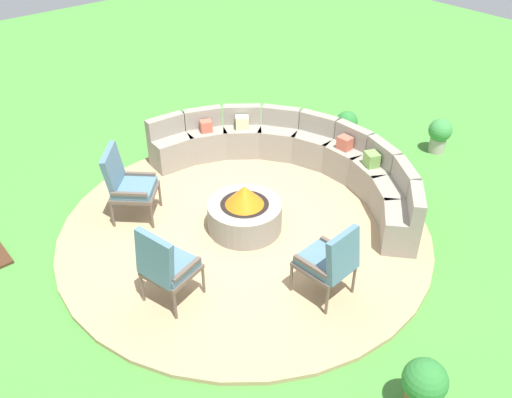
{
  "coord_description": "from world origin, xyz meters",
  "views": [
    {
      "loc": [
        4.62,
        -3.71,
        4.65
      ],
      "look_at": [
        0.0,
        0.2,
        0.45
      ],
      "focal_mm": 38.18,
      "sensor_mm": 36.0,
      "label": 1
    }
  ],
  "objects_px": {
    "potted_plant_1": "(424,386)",
    "fire_pit": "(245,212)",
    "lounge_chair_back_left": "(330,260)",
    "potted_plant_0": "(440,134)",
    "potted_plant_2": "(346,126)",
    "lounge_chair_front_left": "(127,183)",
    "lounge_chair_front_right": "(165,265)",
    "curved_stone_bench": "(298,159)"
  },
  "relations": [
    {
      "from": "potted_plant_1",
      "to": "fire_pit",
      "type": "bearing_deg",
      "value": 171.14
    },
    {
      "from": "fire_pit",
      "to": "lounge_chair_back_left",
      "type": "height_order",
      "value": "lounge_chair_back_left"
    },
    {
      "from": "potted_plant_0",
      "to": "potted_plant_2",
      "type": "relative_size",
      "value": 0.97
    },
    {
      "from": "fire_pit",
      "to": "lounge_chair_front_left",
      "type": "xyz_separation_m",
      "value": [
        -1.25,
        -1.04,
        0.29
      ]
    },
    {
      "from": "lounge_chair_back_left",
      "to": "potted_plant_2",
      "type": "xyz_separation_m",
      "value": [
        -2.4,
        2.97,
        -0.24
      ]
    },
    {
      "from": "lounge_chair_front_right",
      "to": "potted_plant_2",
      "type": "relative_size",
      "value": 1.72
    },
    {
      "from": "potted_plant_2",
      "to": "fire_pit",
      "type": "bearing_deg",
      "value": -74.9
    },
    {
      "from": "lounge_chair_front_left",
      "to": "lounge_chair_back_left",
      "type": "relative_size",
      "value": 1.09
    },
    {
      "from": "potted_plant_0",
      "to": "potted_plant_2",
      "type": "distance_m",
      "value": 1.55
    },
    {
      "from": "lounge_chair_back_left",
      "to": "potted_plant_1",
      "type": "xyz_separation_m",
      "value": [
        1.61,
        -0.43,
        -0.21
      ]
    },
    {
      "from": "potted_plant_1",
      "to": "potted_plant_2",
      "type": "distance_m",
      "value": 5.26
    },
    {
      "from": "potted_plant_1",
      "to": "potted_plant_2",
      "type": "xyz_separation_m",
      "value": [
        -4.01,
        3.4,
        -0.03
      ]
    },
    {
      "from": "fire_pit",
      "to": "potted_plant_2",
      "type": "xyz_separation_m",
      "value": [
        -0.78,
        2.9,
        0.03
      ]
    },
    {
      "from": "lounge_chair_front_left",
      "to": "potted_plant_2",
      "type": "distance_m",
      "value": 3.98
    },
    {
      "from": "curved_stone_bench",
      "to": "potted_plant_0",
      "type": "height_order",
      "value": "curved_stone_bench"
    },
    {
      "from": "lounge_chair_back_left",
      "to": "potted_plant_0",
      "type": "height_order",
      "value": "lounge_chair_back_left"
    },
    {
      "from": "potted_plant_0",
      "to": "potted_plant_2",
      "type": "height_order",
      "value": "potted_plant_2"
    },
    {
      "from": "lounge_chair_front_right",
      "to": "potted_plant_0",
      "type": "xyz_separation_m",
      "value": [
        -0.1,
        5.45,
        -0.27
      ]
    },
    {
      "from": "lounge_chair_front_right",
      "to": "lounge_chair_back_left",
      "type": "height_order",
      "value": "lounge_chair_front_right"
    },
    {
      "from": "curved_stone_bench",
      "to": "fire_pit",
      "type": "bearing_deg",
      "value": -71.74
    },
    {
      "from": "potted_plant_0",
      "to": "curved_stone_bench",
      "type": "bearing_deg",
      "value": -109.87
    },
    {
      "from": "lounge_chair_front_right",
      "to": "potted_plant_1",
      "type": "distance_m",
      "value": 2.93
    },
    {
      "from": "lounge_chair_front_right",
      "to": "potted_plant_2",
      "type": "xyz_separation_m",
      "value": [
        -1.29,
        4.45,
        -0.27
      ]
    },
    {
      "from": "lounge_chair_back_left",
      "to": "potted_plant_0",
      "type": "relative_size",
      "value": 1.64
    },
    {
      "from": "curved_stone_bench",
      "to": "potted_plant_1",
      "type": "xyz_separation_m",
      "value": [
        3.71,
        -1.96,
        -0.0
      ]
    },
    {
      "from": "lounge_chair_front_right",
      "to": "potted_plant_1",
      "type": "relative_size",
      "value": 1.6
    },
    {
      "from": "curved_stone_bench",
      "to": "potted_plant_1",
      "type": "relative_size",
      "value": 6.35
    },
    {
      "from": "fire_pit",
      "to": "curved_stone_bench",
      "type": "bearing_deg",
      "value": 108.26
    },
    {
      "from": "fire_pit",
      "to": "potted_plant_0",
      "type": "bearing_deg",
      "value": 84.08
    },
    {
      "from": "curved_stone_bench",
      "to": "potted_plant_2",
      "type": "bearing_deg",
      "value": 101.82
    },
    {
      "from": "lounge_chair_front_left",
      "to": "potted_plant_0",
      "type": "height_order",
      "value": "lounge_chair_front_left"
    },
    {
      "from": "lounge_chair_front_right",
      "to": "potted_plant_0",
      "type": "height_order",
      "value": "lounge_chair_front_right"
    },
    {
      "from": "lounge_chair_back_left",
      "to": "potted_plant_1",
      "type": "bearing_deg",
      "value": -109.27
    },
    {
      "from": "fire_pit",
      "to": "potted_plant_2",
      "type": "bearing_deg",
      "value": 105.1
    },
    {
      "from": "lounge_chair_front_right",
      "to": "potted_plant_2",
      "type": "height_order",
      "value": "lounge_chair_front_right"
    },
    {
      "from": "curved_stone_bench",
      "to": "potted_plant_2",
      "type": "xyz_separation_m",
      "value": [
        -0.3,
        1.44,
        -0.04
      ]
    },
    {
      "from": "potted_plant_0",
      "to": "potted_plant_1",
      "type": "xyz_separation_m",
      "value": [
        2.82,
        -4.41,
        0.04
      ]
    },
    {
      "from": "lounge_chair_back_left",
      "to": "fire_pit",
      "type": "bearing_deg",
      "value": 83.06
    },
    {
      "from": "potted_plant_0",
      "to": "potted_plant_1",
      "type": "relative_size",
      "value": 0.91
    },
    {
      "from": "fire_pit",
      "to": "potted_plant_2",
      "type": "relative_size",
      "value": 1.63
    },
    {
      "from": "lounge_chair_back_left",
      "to": "potted_plant_2",
      "type": "bearing_deg",
      "value": 34.63
    },
    {
      "from": "fire_pit",
      "to": "lounge_chair_front_right",
      "type": "distance_m",
      "value": 1.65
    }
  ]
}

